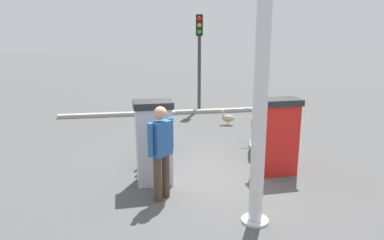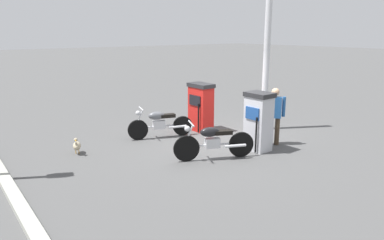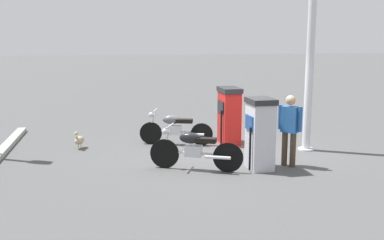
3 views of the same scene
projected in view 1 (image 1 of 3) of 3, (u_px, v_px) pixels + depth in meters
ground_plane at (213, 172)px, 7.06m from camera, size 120.00×120.00×0.00m
fuel_pump_near at (277, 136)px, 6.85m from camera, size 0.55×0.83×1.51m
fuel_pump_far at (154, 142)px, 6.39m from camera, size 0.57×0.70×1.55m
motorcycle_near_pump at (255, 132)px, 8.33m from camera, size 1.89×0.82×0.93m
motorcycle_far_pump at (156, 137)px, 7.84m from camera, size 1.89×0.96×0.96m
attendant_person at (161, 147)px, 5.71m from camera, size 0.44×0.49×1.59m
wandering_duck at (228, 118)px, 10.76m from camera, size 0.33×0.46×0.47m
roadside_traffic_light at (199, 46)px, 12.31m from camera, size 0.40×0.28×3.40m
canopy_support_pole at (262, 72)px, 4.66m from camera, size 0.40×0.40×4.58m
road_edge_kerb at (174, 112)px, 12.32m from camera, size 0.39×7.83×0.12m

